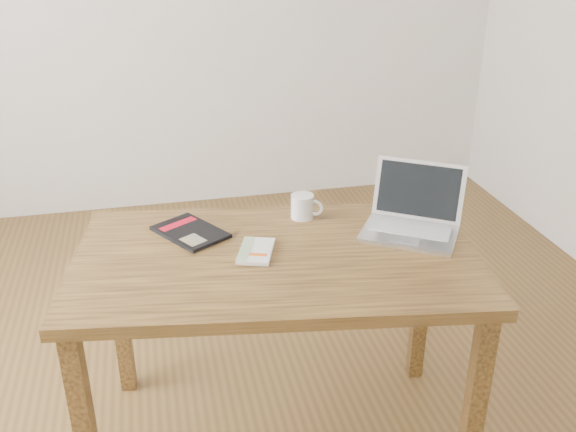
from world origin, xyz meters
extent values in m
plane|color=brown|center=(0.00, 0.00, 0.00)|extent=(4.00, 4.00, 0.00)
cube|color=#533919|center=(0.14, -0.18, 0.73)|extent=(1.36, 0.91, 0.04)
cube|color=#533919|center=(-0.48, -0.40, 0.35)|extent=(0.06, 0.06, 0.71)
cube|color=#533919|center=(0.67, -0.57, 0.35)|extent=(0.06, 0.06, 0.71)
cube|color=#533919|center=(-0.39, 0.21, 0.35)|extent=(0.06, 0.06, 0.71)
cube|color=#533919|center=(0.76, 0.04, 0.35)|extent=(0.06, 0.06, 0.71)
cube|color=beige|center=(0.08, -0.16, 0.76)|extent=(0.15, 0.19, 0.01)
cube|color=silver|center=(0.08, -0.16, 0.76)|extent=(0.15, 0.19, 0.01)
cube|color=#85A378|center=(0.05, -0.15, 0.76)|extent=(0.08, 0.16, 0.00)
cube|color=#DA520F|center=(0.08, -0.20, 0.76)|extent=(0.06, 0.03, 0.00)
cube|color=black|center=(-0.11, 0.02, 0.76)|extent=(0.26, 0.29, 0.01)
cube|color=#B10C1D|center=(-0.15, 0.08, 0.76)|extent=(0.13, 0.10, 0.00)
cube|color=gray|center=(-0.11, -0.05, 0.76)|extent=(0.09, 0.09, 0.00)
cube|color=silver|center=(0.59, -0.15, 0.76)|extent=(0.37, 0.34, 0.01)
cube|color=#BCBCBF|center=(0.61, -0.13, 0.76)|extent=(0.28, 0.24, 0.00)
cube|color=#BCBCC1|center=(0.56, -0.21, 0.76)|extent=(0.10, 0.09, 0.00)
cube|color=silver|center=(0.67, -0.04, 0.86)|extent=(0.29, 0.22, 0.20)
cube|color=black|center=(0.67, -0.04, 0.86)|extent=(0.26, 0.20, 0.17)
cylinder|color=white|center=(0.28, 0.06, 0.79)|extent=(0.08, 0.08, 0.09)
cylinder|color=black|center=(0.28, 0.06, 0.83)|extent=(0.07, 0.07, 0.01)
torus|color=white|center=(0.32, 0.04, 0.79)|extent=(0.06, 0.04, 0.06)
camera|label=1|loc=(-0.22, -1.91, 1.72)|focal=40.00mm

